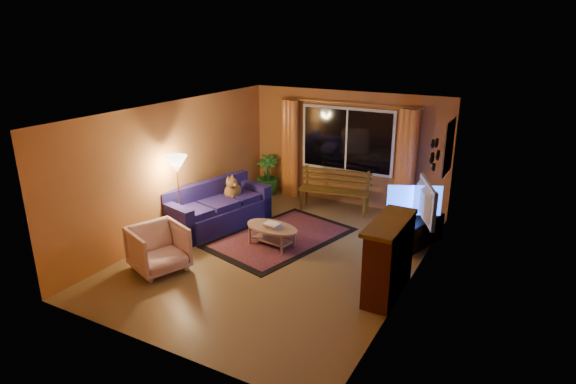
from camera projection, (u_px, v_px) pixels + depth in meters
The scene contains 22 objects.
floor at pixel (280, 254), 8.42m from camera, with size 4.50×6.00×0.02m, color brown.
ceiling at pixel (279, 110), 7.61m from camera, with size 4.50×6.00×0.02m, color white.
wall_back at pixel (347, 149), 10.52m from camera, with size 4.50×0.02×2.50m, color #B87137.
wall_left at pixel (175, 168), 9.04m from camera, with size 0.02×6.00×2.50m, color #B87137.
wall_right at pixel (414, 209), 6.99m from camera, with size 0.02×6.00×2.50m, color #B87137.
window at pixel (346, 140), 10.40m from camera, with size 2.00×0.02×1.30m, color black.
curtain_rod at pixel (347, 103), 10.11m from camera, with size 0.03×0.03×3.20m, color #BF8C3F.
curtain_left at pixel (290, 149), 11.07m from camera, with size 0.36×0.36×2.24m, color orange.
curtain_right at pixel (406, 163), 9.84m from camera, with size 0.36×0.36×2.24m, color orange.
bench at pixel (334, 201), 10.33m from camera, with size 1.51×0.44×0.45m, color #4D340E.
potted_plant at pixel (267, 175), 11.33m from camera, with size 0.53×0.53×0.95m, color #235B1E.
sofa at pixel (217, 206), 9.47m from camera, with size 0.91×2.12×0.86m, color #1B1347.
dog at pixel (233, 187), 9.77m from camera, with size 0.34×0.47×0.52m, color brown, non-canonical shape.
armchair at pixel (158, 246), 7.73m from camera, with size 0.80×0.75×0.83m, color beige.
floor_lamp at pixel (179, 198), 8.79m from camera, with size 0.27×0.27×1.60m, color #BF8C3F.
rug at pixel (281, 237), 9.05m from camera, with size 1.69×2.66×0.02m, color maroon.
coffee_table at pixel (272, 236), 8.66m from camera, with size 1.05×1.05×0.38m, color #917059.
tv_console at pixel (417, 232), 8.69m from camera, with size 0.40×1.19×0.50m, color black.
television at pixel (420, 201), 8.49m from camera, with size 1.20×0.16×0.69m, color black.
fireplace at pixel (389, 260), 6.98m from camera, with size 0.40×1.20×1.10m, color maroon.
mirror_cluster at pixel (435, 152), 7.92m from camera, with size 0.06×0.60×0.56m, color black, non-canonical shape.
painting at pixel (448, 147), 8.92m from camera, with size 0.04×0.76×0.96m, color orange.
Camera 1 is at (3.78, -6.63, 3.72)m, focal length 30.00 mm.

